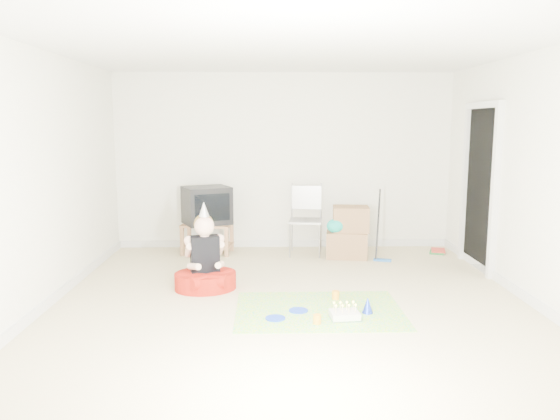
{
  "coord_description": "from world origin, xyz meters",
  "views": [
    {
      "loc": [
        -0.23,
        -5.65,
        1.87
      ],
      "look_at": [
        -0.1,
        0.4,
        0.9
      ],
      "focal_mm": 35.0,
      "sensor_mm": 36.0,
      "label": 1
    }
  ],
  "objects_px": {
    "seated_woman": "(205,270)",
    "folding_chair": "(306,221)",
    "cardboard_boxes": "(348,233)",
    "crt_tv": "(207,205)",
    "tv_stand": "(207,236)",
    "birthday_cake": "(344,315)"
  },
  "relations": [
    {
      "from": "seated_woman",
      "to": "folding_chair",
      "type": "bearing_deg",
      "value": 52.3
    },
    {
      "from": "cardboard_boxes",
      "to": "seated_woman",
      "type": "height_order",
      "value": "seated_woman"
    },
    {
      "from": "folding_chair",
      "to": "seated_woman",
      "type": "distance_m",
      "value": 2.06
    },
    {
      "from": "crt_tv",
      "to": "folding_chair",
      "type": "relative_size",
      "value": 0.61
    },
    {
      "from": "seated_woman",
      "to": "tv_stand",
      "type": "bearing_deg",
      "value": 95.45
    },
    {
      "from": "tv_stand",
      "to": "cardboard_boxes",
      "type": "distance_m",
      "value": 2.01
    },
    {
      "from": "tv_stand",
      "to": "crt_tv",
      "type": "relative_size",
      "value": 1.21
    },
    {
      "from": "tv_stand",
      "to": "folding_chair",
      "type": "relative_size",
      "value": 0.74
    },
    {
      "from": "birthday_cake",
      "to": "tv_stand",
      "type": "bearing_deg",
      "value": 120.5
    },
    {
      "from": "tv_stand",
      "to": "seated_woman",
      "type": "relative_size",
      "value": 0.75
    },
    {
      "from": "tv_stand",
      "to": "folding_chair",
      "type": "bearing_deg",
      "value": -4.37
    },
    {
      "from": "crt_tv",
      "to": "seated_woman",
      "type": "bearing_deg",
      "value": -108.93
    },
    {
      "from": "crt_tv",
      "to": "cardboard_boxes",
      "type": "distance_m",
      "value": 2.05
    },
    {
      "from": "crt_tv",
      "to": "birthday_cake",
      "type": "distance_m",
      "value": 3.24
    },
    {
      "from": "crt_tv",
      "to": "birthday_cake",
      "type": "xyz_separation_m",
      "value": [
        1.61,
        -2.73,
        -0.67
      ]
    },
    {
      "from": "tv_stand",
      "to": "birthday_cake",
      "type": "relative_size",
      "value": 2.58
    },
    {
      "from": "crt_tv",
      "to": "seated_woman",
      "type": "distance_m",
      "value": 1.8
    },
    {
      "from": "birthday_cake",
      "to": "cardboard_boxes",
      "type": "bearing_deg",
      "value": 81.15
    },
    {
      "from": "folding_chair",
      "to": "birthday_cake",
      "type": "bearing_deg",
      "value": -85.69
    },
    {
      "from": "crt_tv",
      "to": "folding_chair",
      "type": "height_order",
      "value": "folding_chair"
    },
    {
      "from": "tv_stand",
      "to": "birthday_cake",
      "type": "xyz_separation_m",
      "value": [
        1.61,
        -2.73,
        -0.22
      ]
    },
    {
      "from": "cardboard_boxes",
      "to": "birthday_cake",
      "type": "distance_m",
      "value": 2.52
    }
  ]
}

